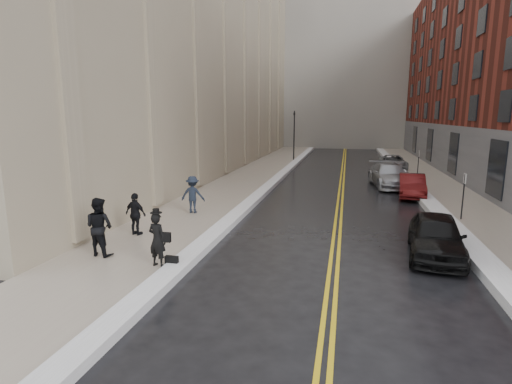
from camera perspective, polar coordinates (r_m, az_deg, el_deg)
The scene contains 19 objects.
ground at distance 12.33m, azimuth -1.10°, elevation -11.74°, with size 160.00×160.00×0.00m, color black.
sidewalk_left at distance 28.39m, azimuth -2.14°, elevation 1.41°, with size 4.00×64.00×0.15m, color gray.
sidewalk_right at distance 28.15m, azimuth 25.46°, elevation 0.27°, with size 3.00×64.00×0.15m, color gray.
lane_stripe_a at distance 27.46m, azimuth 11.86°, elevation 0.71°, with size 0.12×64.00×0.01m, color gold.
lane_stripe_b at distance 27.46m, azimuth 12.37°, elevation 0.69°, with size 0.12×64.00×0.01m, color gold.
snow_ridge_left at distance 27.88m, azimuth 2.43°, elevation 1.35°, with size 0.70×60.80×0.26m, color white.
snow_ridge_right at distance 27.78m, azimuth 21.75°, elevation 0.58°, with size 0.85×60.80×0.30m, color white.
tower_far_right at distance 79.75m, azimuth 22.43°, elevation 22.61°, with size 22.00×18.00×44.00m, color slate.
traffic_signal at distance 41.43m, azimuth 5.47°, elevation 8.54°, with size 0.18×0.15×5.20m.
parking_sign_near at distance 20.02m, azimuth 27.52°, elevation -0.11°, with size 0.06×0.35×2.23m.
parking_sign_far at distance 31.65m, azimuth 22.17°, elevation 3.93°, with size 0.06×0.35×2.23m.
car_black at distance 14.92m, azimuth 24.32°, elevation -5.73°, with size 1.72×4.27×1.46m, color black.
car_maroon at distance 25.26m, azimuth 21.36°, elevation 0.85°, with size 1.42×4.07×1.34m, color #4E0E0E.
car_silver_near at distance 28.40m, azimuth 18.52°, elevation 2.29°, with size 2.18×5.35×1.55m, color #929398.
car_silver_far at distance 37.59m, azimuth 18.99°, elevation 4.03°, with size 2.14×4.64×1.29m, color #95989C.
pedestrian_main at distance 12.67m, azimuth -13.92°, elevation -6.65°, with size 0.62×0.41×1.70m, color black.
pedestrian_a at distance 14.21m, azimuth -21.48°, elevation -4.63°, with size 0.95×0.74×1.96m, color black.
pedestrian_b at distance 19.26m, azimuth -9.02°, elevation -0.36°, with size 1.14×0.66×1.77m, color #1A212E.
pedestrian_c at distance 16.19m, azimuth -16.80°, elevation -3.04°, with size 0.97×0.40×1.66m, color black.
Camera 1 is at (2.76, -11.05, 4.74)m, focal length 28.00 mm.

